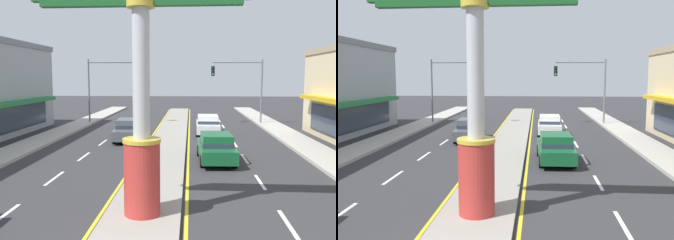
{
  "view_description": "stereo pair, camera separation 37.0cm",
  "coord_description": "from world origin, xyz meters",
  "views": [
    {
      "loc": [
        1.51,
        -5.86,
        4.46
      ],
      "look_at": [
        0.52,
        9.7,
        2.6
      ],
      "focal_mm": 37.95,
      "sensor_mm": 36.0,
      "label": 1
    },
    {
      "loc": [
        1.88,
        -5.83,
        4.46
      ],
      "look_at": [
        0.52,
        9.7,
        2.6
      ],
      "focal_mm": 37.95,
      "sensor_mm": 36.0,
      "label": 2
    }
  ],
  "objects": [
    {
      "name": "sidewalk_left",
      "position": [
        -8.97,
        16.0,
        0.09
      ],
      "size": [
        2.27,
        60.0,
        0.18
      ],
      "primitive_type": "cube",
      "color": "#ADA89E",
      "rests_on": "ground"
    },
    {
      "name": "traffic_light_left_side",
      "position": [
        -6.47,
        27.65,
        4.25
      ],
      "size": [
        4.86,
        0.46,
        6.2
      ],
      "color": "slate",
      "rests_on": "ground"
    },
    {
      "name": "lane_markings",
      "position": [
        -0.0,
        16.65,
        0.0
      ],
      "size": [
        9.2,
        52.0,
        0.01
      ],
      "color": "silver",
      "rests_on": "ground"
    },
    {
      "name": "sedan_mid_left_lane",
      "position": [
        -2.88,
        18.94,
        0.79
      ],
      "size": [
        1.99,
        4.38,
        1.53
      ],
      "color": "#4C5156",
      "rests_on": "ground"
    },
    {
      "name": "traffic_light_right_side",
      "position": [
        6.47,
        28.34,
        4.25
      ],
      "size": [
        4.86,
        0.46,
        6.2
      ],
      "color": "slate",
      "rests_on": "ground"
    },
    {
      "name": "sedan_far_right_lane",
      "position": [
        2.88,
        22.06,
        0.79
      ],
      "size": [
        1.89,
        4.33,
        1.53
      ],
      "color": "white",
      "rests_on": "ground"
    },
    {
      "name": "median_strip",
      "position": [
        0.0,
        18.0,
        0.07
      ],
      "size": [
        2.46,
        52.0,
        0.14
      ],
      "primitive_type": "cube",
      "color": "gray",
      "rests_on": "ground"
    },
    {
      "name": "district_sign",
      "position": [
        0.0,
        4.97,
        4.24
      ],
      "size": [
        6.6,
        1.21,
        8.03
      ],
      "color": "#B7332D",
      "rests_on": "median_strip"
    },
    {
      "name": "sedan_near_left_lane",
      "position": [
        2.88,
        12.84,
        0.79
      ],
      "size": [
        1.96,
        4.36,
        1.53
      ],
      "color": "#14562D",
      "rests_on": "ground"
    },
    {
      "name": "sidewalk_right",
      "position": [
        8.97,
        16.0,
        0.09
      ],
      "size": [
        2.27,
        60.0,
        0.18
      ],
      "primitive_type": "cube",
      "color": "#ADA89E",
      "rests_on": "ground"
    }
  ]
}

